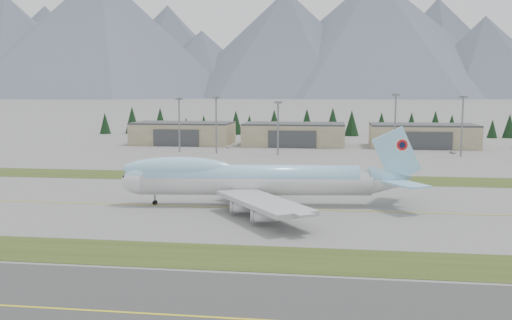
# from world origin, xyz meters

# --- Properties ---
(ground) EXTENTS (7000.00, 7000.00, 0.00)m
(ground) POSITION_xyz_m (0.00, 0.00, 0.00)
(ground) COLOR #61615F
(ground) RESTS_ON ground
(grass_strip_near) EXTENTS (400.00, 14.00, 0.08)m
(grass_strip_near) POSITION_xyz_m (0.00, -38.00, 0.00)
(grass_strip_near) COLOR #334418
(grass_strip_near) RESTS_ON ground
(grass_strip_far) EXTENTS (400.00, 18.00, 0.08)m
(grass_strip_far) POSITION_xyz_m (0.00, 45.00, 0.00)
(grass_strip_far) COLOR #334418
(grass_strip_far) RESTS_ON ground
(taxiway_line_main) EXTENTS (400.00, 0.40, 0.02)m
(taxiway_line_main) POSITION_xyz_m (0.00, 0.00, 0.00)
(taxiway_line_main) COLOR yellow
(taxiway_line_main) RESTS_ON ground
(boeing_747_freighter) EXTENTS (69.21, 59.23, 18.18)m
(boeing_747_freighter) POSITION_xyz_m (-13.61, 3.31, 5.99)
(boeing_747_freighter) COLOR silver
(boeing_747_freighter) RESTS_ON ground
(hangar_left) EXTENTS (48.00, 26.60, 10.80)m
(hangar_left) POSITION_xyz_m (-70.00, 149.90, 5.39)
(hangar_left) COLOR gray
(hangar_left) RESTS_ON ground
(hangar_center) EXTENTS (48.00, 26.60, 10.80)m
(hangar_center) POSITION_xyz_m (-15.00, 149.90, 5.39)
(hangar_center) COLOR gray
(hangar_center) RESTS_ON ground
(hangar_right) EXTENTS (48.00, 26.60, 10.80)m
(hangar_right) POSITION_xyz_m (45.00, 149.90, 5.39)
(hangar_right) COLOR gray
(hangar_right) RESTS_ON ground
(floodlight_masts) EXTENTS (142.90, 9.17, 24.91)m
(floodlight_masts) POSITION_xyz_m (5.99, 109.76, 16.21)
(floodlight_masts) COLOR slate
(floodlight_masts) RESTS_ON ground
(service_vehicle_a) EXTENTS (1.87, 3.23, 1.03)m
(service_vehicle_a) POSITION_xyz_m (-44.19, 133.18, 0.00)
(service_vehicle_a) COLOR silver
(service_vehicle_a) RESTS_ON ground
(service_vehicle_b) EXTENTS (3.78, 3.10, 1.21)m
(service_vehicle_b) POSITION_xyz_m (31.48, 129.24, 0.00)
(service_vehicle_b) COLOR #DBE83A
(service_vehicle_b) RESTS_ON ground
(service_vehicle_c) EXTENTS (2.03, 4.12, 1.15)m
(service_vehicle_c) POSITION_xyz_m (53.62, 123.46, 0.00)
(service_vehicle_c) COLOR #B5B4B9
(service_vehicle_c) RESTS_ON ground
(conifer_belt) EXTENTS (278.18, 16.63, 16.80)m
(conifer_belt) POSITION_xyz_m (-2.01, 212.12, 7.41)
(conifer_belt) COLOR black
(conifer_belt) RESTS_ON ground
(mountain_ridge_front) EXTENTS (4388.92, 1309.30, 516.43)m
(mountain_ridge_front) POSITION_xyz_m (-27.06, 2182.70, 237.59)
(mountain_ridge_front) COLOR #454E5D
(mountain_ridge_front) RESTS_ON ground
(mountain_ridge_rear) EXTENTS (4455.01, 1001.97, 500.99)m
(mountain_ridge_rear) POSITION_xyz_m (110.34, 2900.00, 252.55)
(mountain_ridge_rear) COLOR #454E5D
(mountain_ridge_rear) RESTS_ON ground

